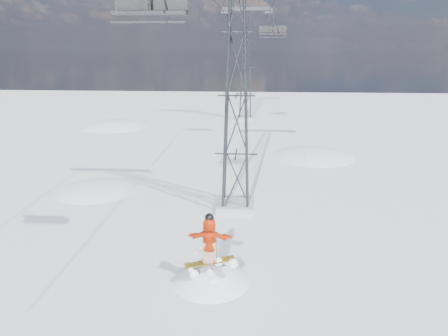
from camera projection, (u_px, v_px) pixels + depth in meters
The scene contains 7 objects.
ground at pixel (198, 308), 12.15m from camera, with size 120.00×120.00×0.00m, color white.
snow_terrain at pixel (178, 248), 35.54m from camera, with size 39.00×37.00×22.00m.
lift_tower_near at pixel (236, 96), 18.12m from camera, with size 5.20×1.80×11.43m.
lift_tower_far at pixel (246, 68), 41.97m from camera, with size 5.20×1.80×11.43m.
snowboarder_jump at pixel (211, 321), 14.08m from camera, with size 4.40×4.40×6.55m.
lift_chair_near at pixel (150, 5), 11.16m from camera, with size 2.10×0.60×2.60m.
lift_chair_mid at pixel (273, 31), 30.89m from camera, with size 2.08×0.60×2.58m.
Camera 1 is at (1.51, -10.28, 7.66)m, focal length 32.00 mm.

